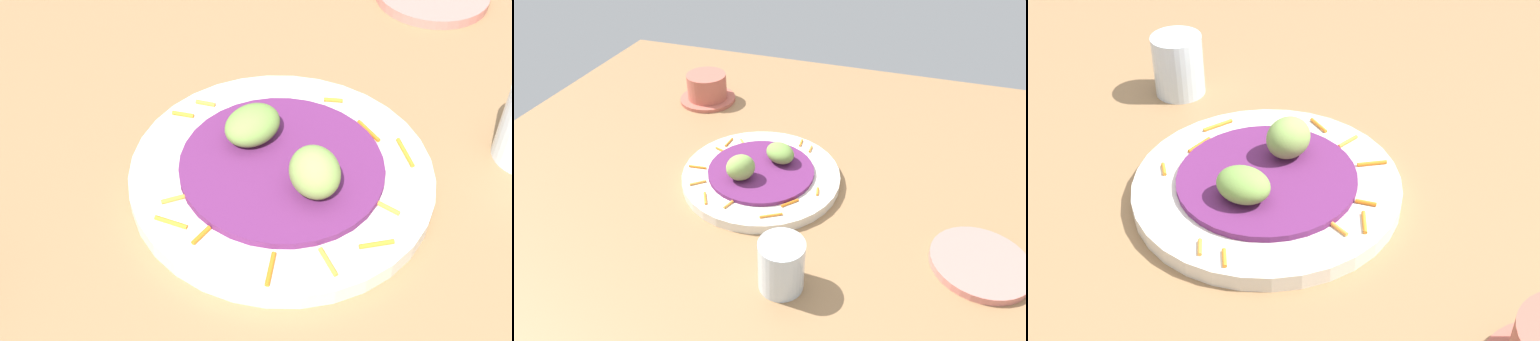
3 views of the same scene
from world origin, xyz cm
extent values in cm
cube|color=#936D47|center=(0.00, 0.00, 1.00)|extent=(110.00, 110.00, 2.00)
cylinder|color=silver|center=(-2.25, 1.10, 2.85)|extent=(27.01, 27.01, 1.69)
cylinder|color=#60235B|center=(-2.25, 1.10, 4.04)|extent=(18.14, 18.14, 0.69)
cylinder|color=orange|center=(7.30, -0.73, 3.89)|extent=(2.65, 1.26, 0.40)
cylinder|color=orange|center=(7.88, 6.29, 3.89)|extent=(2.17, 3.28, 0.40)
cylinder|color=orange|center=(-6.29, -8.29, 3.89)|extent=(1.07, 2.08, 0.40)
cylinder|color=orange|center=(-11.77, 7.35, 3.89)|extent=(1.95, 0.47, 0.40)
cylinder|color=orange|center=(4.07, -7.79, 3.89)|extent=(2.07, 2.38, 0.40)
cylinder|color=orange|center=(-0.37, -9.80, 3.89)|extent=(0.76, 3.15, 0.40)
cylinder|color=orange|center=(0.37, 11.58, 3.89)|extent=(1.89, 0.74, 0.40)
cylinder|color=orange|center=(7.35, -4.92, 3.89)|extent=(2.73, 1.73, 0.40)
cylinder|color=orange|center=(4.17, 8.16, 3.89)|extent=(2.60, 2.37, 0.40)
cylinder|color=orange|center=(-13.24, 5.14, 3.89)|extent=(2.15, 0.53, 0.40)
cylinder|color=orange|center=(-9.13, -7.75, 3.89)|extent=(2.93, 0.61, 0.40)
cylinder|color=orange|center=(-9.60, -5.07, 3.89)|extent=(2.55, 2.07, 0.40)
ellipsoid|color=#759E47|center=(-5.69, 3.41, 6.01)|extent=(6.46, 6.87, 3.26)
ellipsoid|color=#84A851|center=(1.18, -1.21, 6.55)|extent=(6.30, 6.38, 4.34)
cylinder|color=tan|center=(6.64, 36.48, 2.57)|extent=(13.67, 13.67, 1.14)
cylinder|color=#B75B4C|center=(-26.56, -20.24, 2.40)|extent=(12.24, 12.24, 0.80)
cylinder|color=#B75B4C|center=(-26.56, -20.24, 5.53)|extent=(8.67, 8.67, 5.46)
cylinder|color=silver|center=(18.55, 11.27, 5.75)|extent=(6.11, 6.11, 7.51)
camera|label=1|loc=(8.49, -40.34, 46.71)|focal=48.09mm
camera|label=2|loc=(58.07, 23.07, 50.85)|focal=32.61mm
camera|label=3|loc=(-58.26, 2.01, 47.40)|focal=49.77mm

